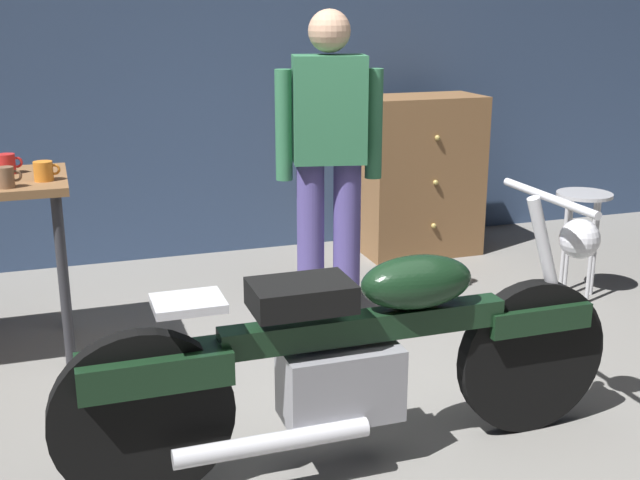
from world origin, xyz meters
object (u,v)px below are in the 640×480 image
at_px(shop_stool, 582,216).
at_px(mug_brown_stoneware, 7,177).
at_px(motorcycle, 358,353).
at_px(wooden_dresser, 421,176).
at_px(mug_red_diner, 7,164).
at_px(person_standing, 329,154).
at_px(mug_orange_travel, 44,171).

distance_m(shop_stool, mug_brown_stoneware, 3.14).
bearing_deg(shop_stool, motorcycle, -146.34).
height_order(shop_stool, wooden_dresser, wooden_dresser).
relative_size(motorcycle, mug_red_diner, 18.76).
xyz_separation_m(motorcycle, mug_brown_stoneware, (-1.21, 1.23, 0.50)).
height_order(person_standing, mug_brown_stoneware, person_standing).
bearing_deg(person_standing, mug_orange_travel, 17.03).
relative_size(mug_orange_travel, mug_brown_stoneware, 1.14).
bearing_deg(mug_brown_stoneware, shop_stool, 0.67).
distance_m(wooden_dresser, mug_brown_stoneware, 2.89).
bearing_deg(wooden_dresser, mug_brown_stoneware, -155.80).
bearing_deg(mug_orange_travel, wooden_dresser, 23.53).
bearing_deg(mug_red_diner, shop_stool, -5.47).
height_order(motorcycle, mug_orange_travel, motorcycle).
distance_m(mug_orange_travel, mug_brown_stoneware, 0.19).
relative_size(motorcycle, mug_brown_stoneware, 20.77).
distance_m(motorcycle, mug_brown_stoneware, 1.80).
height_order(shop_stool, mug_red_diner, mug_red_diner).
relative_size(wooden_dresser, mug_red_diner, 9.42).
xyz_separation_m(mug_orange_travel, mug_brown_stoneware, (-0.16, -0.11, 0.00)).
bearing_deg(mug_brown_stoneware, person_standing, 7.69).
height_order(motorcycle, mug_red_diner, same).
distance_m(mug_red_diner, mug_brown_stoneware, 0.34).
bearing_deg(shop_stool, mug_brown_stoneware, -179.33).
bearing_deg(person_standing, wooden_dresser, -123.86).
relative_size(motorcycle, mug_orange_travel, 18.27).
xyz_separation_m(motorcycle, person_standing, (0.39, 1.45, 0.48)).
bearing_deg(person_standing, shop_stool, -174.12).
bearing_deg(wooden_dresser, shop_stool, -66.11).
bearing_deg(mug_red_diner, person_standing, -4.23).
xyz_separation_m(person_standing, shop_stool, (1.51, -0.18, -0.43)).
bearing_deg(motorcycle, wooden_dresser, 59.53).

